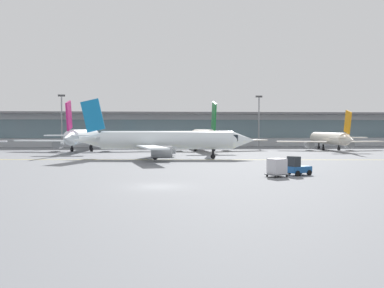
# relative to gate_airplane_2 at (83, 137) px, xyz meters

# --- Properties ---
(ground_plane) EXTENTS (400.00, 400.00, 0.00)m
(ground_plane) POSITION_rel_gate_airplane_2_xyz_m (16.61, -59.82, -3.17)
(ground_plane) COLOR slate
(taxiway_centreline_stripe) EXTENTS (109.58, 10.37, 0.01)m
(taxiway_centreline_stripe) POSITION_rel_gate_airplane_2_xyz_m (18.13, -27.41, -3.17)
(taxiway_centreline_stripe) COLOR yellow
(taxiway_centreline_stripe) RESTS_ON ground_plane
(terminal_concourse) EXTENTS (226.98, 11.00, 9.60)m
(terminal_concourse) POSITION_rel_gate_airplane_2_xyz_m (16.61, 25.90, 1.75)
(terminal_concourse) COLOR #B2B7BC
(terminal_concourse) RESTS_ON ground_plane
(gate_airplane_2) EXTENTS (29.66, 31.90, 10.57)m
(gate_airplane_2) POSITION_rel_gate_airplane_2_xyz_m (0.00, 0.00, 0.00)
(gate_airplane_2) COLOR white
(gate_airplane_2) RESTS_ON ground_plane
(gate_airplane_3) EXTENTS (29.64, 31.91, 10.57)m
(gate_airplane_3) POSITION_rel_gate_airplane_2_xyz_m (27.11, 0.64, 0.00)
(gate_airplane_3) COLOR silver
(gate_airplane_3) RESTS_ON ground_plane
(gate_airplane_4) EXTENTS (25.24, 27.13, 8.99)m
(gate_airplane_4) POSITION_rel_gate_airplane_2_xyz_m (56.59, 0.17, -0.47)
(gate_airplane_4) COLOR silver
(gate_airplane_4) RESTS_ON ground_plane
(taxiing_regional_jet) EXTENTS (30.70, 28.43, 10.16)m
(taxiing_regional_jet) POSITION_rel_gate_airplane_2_xyz_m (17.74, -25.37, -0.12)
(taxiing_regional_jet) COLOR white
(taxiing_regional_jet) RESTS_ON ground_plane
(baggage_tug) EXTENTS (2.95, 2.44, 2.10)m
(baggage_tug) POSITION_rel_gate_airplane_2_xyz_m (31.74, -52.01, -2.28)
(baggage_tug) COLOR #194C8C
(baggage_tug) RESTS_ON ground_plane
(cargo_dolly_lead) EXTENTS (2.58, 2.34, 1.94)m
(cargo_dolly_lead) POSITION_rel_gate_airplane_2_xyz_m (29.12, -53.23, -2.12)
(cargo_dolly_lead) COLOR #595B60
(cargo_dolly_lead) RESTS_ON ground_plane
(apron_light_mast_1) EXTENTS (1.80, 0.36, 13.86)m
(apron_light_mast_1) POSITION_rel_gate_airplane_2_xyz_m (-8.22, 16.73, 4.44)
(apron_light_mast_1) COLOR gray
(apron_light_mast_1) RESTS_ON ground_plane
(apron_light_mast_2) EXTENTS (1.80, 0.36, 13.96)m
(apron_light_mast_2) POSITION_rel_gate_airplane_2_xyz_m (43.98, 17.53, 4.49)
(apron_light_mast_2) COLOR gray
(apron_light_mast_2) RESTS_ON ground_plane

